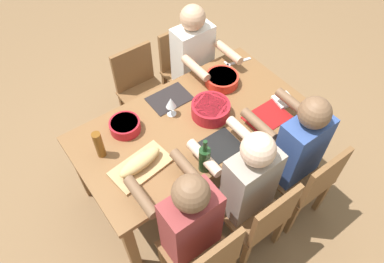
{
  "coord_description": "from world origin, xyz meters",
  "views": [
    {
      "loc": [
        1.02,
        1.38,
        2.74
      ],
      "look_at": [
        0.0,
        0.0,
        0.63
      ],
      "focal_mm": 33.57,
      "sensor_mm": 36.0,
      "label": 1
    }
  ],
  "objects": [
    {
      "name": "wine_glass",
      "position": [
        0.08,
        -0.15,
        0.86
      ],
      "size": [
        0.08,
        0.08,
        0.17
      ],
      "color": "silver",
      "rests_on": "dining_table"
    },
    {
      "name": "fork_near_left",
      "position": [
        -0.61,
        -0.29,
        0.74
      ],
      "size": [
        0.03,
        0.17,
        0.01
      ],
      "primitive_type": "cube",
      "rotation": [
        0.0,
        0.0,
        -0.1
      ],
      "color": "silver",
      "rests_on": "dining_table"
    },
    {
      "name": "ground_plane",
      "position": [
        0.0,
        0.0,
        0.0
      ],
      "size": [
        8.0,
        8.0,
        0.0
      ],
      "primitive_type": "plane",
      "color": "brown"
    },
    {
      "name": "diner_near_left",
      "position": [
        -0.47,
        -0.59,
        0.7
      ],
      "size": [
        0.41,
        0.53,
        1.2
      ],
      "color": "#2D2D38",
      "rests_on": "ground_plane"
    },
    {
      "name": "beer_bottle",
      "position": [
        0.67,
        -0.13,
        0.85
      ],
      "size": [
        0.06,
        0.06,
        0.22
      ],
      "primitive_type": "cylinder",
      "color": "brown",
      "rests_on": "dining_table"
    },
    {
      "name": "placemat_far_left",
      "position": [
        -0.47,
        0.29,
        0.74
      ],
      "size": [
        0.32,
        0.23,
        0.01
      ],
      "primitive_type": "cube",
      "color": "maroon",
      "rests_on": "dining_table"
    },
    {
      "name": "diner_far_left",
      "position": [
        -0.47,
        0.59,
        0.7
      ],
      "size": [
        0.41,
        0.53,
        1.2
      ],
      "color": "#2D2D38",
      "rests_on": "ground_plane"
    },
    {
      "name": "chair_far_left",
      "position": [
        -0.47,
        0.78,
        0.48
      ],
      "size": [
        0.4,
        0.4,
        0.85
      ],
      "color": "brown",
      "rests_on": "ground_plane"
    },
    {
      "name": "diner_far_right",
      "position": [
        0.47,
        0.59,
        0.7
      ],
      "size": [
        0.41,
        0.53,
        1.2
      ],
      "color": "#2D2D38",
      "rests_on": "ground_plane"
    },
    {
      "name": "serving_bowl_pasta",
      "position": [
        -0.44,
        -0.19,
        0.79
      ],
      "size": [
        0.26,
        0.26,
        0.08
      ],
      "color": "red",
      "rests_on": "dining_table"
    },
    {
      "name": "serving_bowl_greens",
      "position": [
        -0.16,
        0.02,
        0.8
      ],
      "size": [
        0.29,
        0.29,
        0.11
      ],
      "color": "#B21923",
      "rests_on": "dining_table"
    },
    {
      "name": "chair_near_center",
      "position": [
        0.0,
        -0.78,
        0.48
      ],
      "size": [
        0.4,
        0.4,
        0.85
      ],
      "color": "brown",
      "rests_on": "ground_plane"
    },
    {
      "name": "chair_far_center",
      "position": [
        0.0,
        0.78,
        0.48
      ],
      "size": [
        0.4,
        0.4,
        0.85
      ],
      "color": "brown",
      "rests_on": "ground_plane"
    },
    {
      "name": "serving_bowl_fruit",
      "position": [
        0.43,
        -0.23,
        0.79
      ],
      "size": [
        0.22,
        0.22,
        0.08
      ],
      "color": "#B21923",
      "rests_on": "dining_table"
    },
    {
      "name": "diner_far_center",
      "position": [
        -0.0,
        0.59,
        0.7
      ],
      "size": [
        0.41,
        0.53,
        1.2
      ],
      "color": "#2D2D38",
      "rests_on": "ground_plane"
    },
    {
      "name": "chair_near_left",
      "position": [
        -0.47,
        -0.78,
        0.48
      ],
      "size": [
        0.4,
        0.4,
        0.85
      ],
      "color": "brown",
      "rests_on": "ground_plane"
    },
    {
      "name": "wine_bottle",
      "position": [
        0.17,
        0.37,
        0.85
      ],
      "size": [
        0.08,
        0.08,
        0.29
      ],
      "color": "#193819",
      "rests_on": "dining_table"
    },
    {
      "name": "cutting_board",
      "position": [
        0.51,
        0.12,
        0.75
      ],
      "size": [
        0.42,
        0.27,
        0.02
      ],
      "primitive_type": "cube",
      "rotation": [
        0.0,
        0.0,
        0.13
      ],
      "color": "tan",
      "rests_on": "dining_table"
    },
    {
      "name": "chair_far_right",
      "position": [
        0.47,
        0.78,
        0.48
      ],
      "size": [
        0.4,
        0.4,
        0.85
      ],
      "color": "brown",
      "rests_on": "ground_plane"
    },
    {
      "name": "napkin_stack",
      "position": [
        -0.69,
        0.25,
        0.75
      ],
      "size": [
        0.16,
        0.16,
        0.02
      ],
      "primitive_type": "cube",
      "rotation": [
        0.0,
        0.0,
        -0.19
      ],
      "color": "white",
      "rests_on": "dining_table"
    },
    {
      "name": "carving_knife",
      "position": [
        -0.72,
        -0.31,
        0.74
      ],
      "size": [
        0.23,
        0.07,
        0.01
      ],
      "primitive_type": "cube",
      "rotation": [
        0.0,
        0.0,
        2.92
      ],
      "color": "silver",
      "rests_on": "dining_table"
    },
    {
      "name": "dining_table",
      "position": [
        0.0,
        0.0,
        0.65
      ],
      "size": [
        1.72,
        0.91,
        0.74
      ],
      "color": "brown",
      "rests_on": "ground_plane"
    },
    {
      "name": "placemat_far_center",
      "position": [
        0.0,
        0.29,
        0.74
      ],
      "size": [
        0.32,
        0.23,
        0.01
      ],
      "primitive_type": "cube",
      "color": "black",
      "rests_on": "dining_table"
    },
    {
      "name": "bread_loaf",
      "position": [
        0.51,
        0.12,
        0.81
      ],
      "size": [
        0.33,
        0.15,
        0.09
      ],
      "primitive_type": "ellipsoid",
      "rotation": [
        0.0,
        0.0,
        0.13
      ],
      "color": "tan",
      "rests_on": "cutting_board"
    },
    {
      "name": "placemat_near_center",
      "position": [
        0.0,
        -0.29,
        0.74
      ],
      "size": [
        0.32,
        0.23,
        0.01
      ],
      "primitive_type": "cube",
      "color": "black",
      "rests_on": "dining_table"
    }
  ]
}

